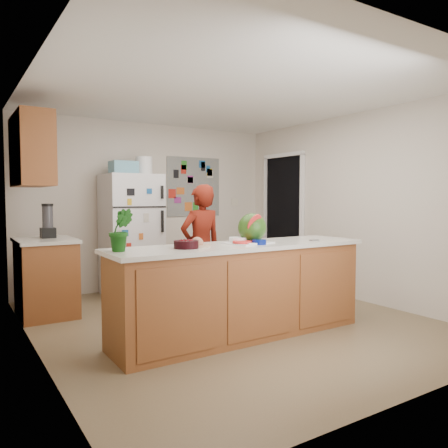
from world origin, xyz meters
TOP-DOWN VIEW (x-y plane):
  - floor at (0.00, 0.00)m, footprint 4.00×4.50m
  - wall_back at (0.00, 2.26)m, footprint 4.00×0.02m
  - wall_left at (-2.01, 0.00)m, footprint 0.02×4.50m
  - wall_right at (2.01, 0.00)m, footprint 0.02×4.50m
  - ceiling at (0.00, 0.00)m, footprint 4.00×4.50m
  - doorway at (1.99, 1.45)m, footprint 0.03×0.85m
  - peninsula_base at (-0.20, -0.50)m, footprint 2.60×0.62m
  - peninsula_top at (-0.20, -0.50)m, footprint 2.68×0.70m
  - side_counter_base at (-1.69, 1.35)m, footprint 0.60×0.80m
  - side_counter_top at (-1.69, 1.35)m, footprint 0.64×0.84m
  - upper_cabinets at (-1.82, 1.30)m, footprint 0.35×1.00m
  - refrigerator at (-0.45, 1.88)m, footprint 0.75×0.70m
  - fridge_top_bin at (-0.55, 1.88)m, footprint 0.35×0.28m
  - photo_collage at (0.75, 2.24)m, footprint 0.95×0.01m
  - person at (-0.05, 0.58)m, footprint 0.58×0.40m
  - blender_appliance at (-1.64, 1.43)m, footprint 0.12×0.12m
  - cutting_board at (-0.11, -0.49)m, footprint 0.50×0.42m
  - watermelon at (-0.05, -0.47)m, footprint 0.29×0.29m
  - watermelon_slice at (-0.22, -0.54)m, footprint 0.19×0.19m
  - cherry_bowl at (-0.83, -0.54)m, footprint 0.23×0.23m
  - white_bowl at (-0.18, -0.42)m, footprint 0.21×0.21m
  - cobalt_bowl at (-0.08, -0.63)m, footprint 0.16×0.16m
  - plate at (-0.68, -0.47)m, footprint 0.26×0.26m
  - paper_towel at (-0.12, -0.59)m, footprint 0.21×0.19m
  - keys at (0.63, -0.65)m, footprint 0.10×0.05m
  - potted_plant at (-1.40, -0.45)m, footprint 0.24×0.22m

SIDE VIEW (x-z plane):
  - floor at x=0.00m, z-range -0.02..0.00m
  - side_counter_base at x=-1.69m, z-range 0.00..0.86m
  - peninsula_base at x=-0.20m, z-range 0.00..0.88m
  - person at x=-0.05m, z-range 0.00..1.53m
  - refrigerator at x=-0.45m, z-range 0.00..1.70m
  - side_counter_top at x=-1.69m, z-range 0.86..0.90m
  - peninsula_top at x=-0.20m, z-range 0.88..0.92m
  - cutting_board at x=-0.11m, z-range 0.92..0.93m
  - keys at x=0.63m, z-range 0.92..0.93m
  - plate at x=-0.68m, z-range 0.92..0.94m
  - paper_towel at x=-0.12m, z-range 0.92..0.94m
  - watermelon_slice at x=-0.22m, z-range 0.93..0.95m
  - cobalt_bowl at x=-0.08m, z-range 0.92..0.97m
  - white_bowl at x=-0.18m, z-range 0.92..0.98m
  - cherry_bowl at x=-0.83m, z-range 0.92..0.99m
  - doorway at x=1.99m, z-range 0.00..2.04m
  - watermelon at x=-0.05m, z-range 0.93..1.22m
  - blender_appliance at x=-1.64m, z-range 0.90..1.28m
  - potted_plant at x=-1.40m, z-range 0.92..1.29m
  - wall_back at x=0.00m, z-range 0.00..2.50m
  - wall_left at x=-2.01m, z-range 0.00..2.50m
  - wall_right at x=2.01m, z-range 0.00..2.50m
  - photo_collage at x=0.75m, z-range 1.08..2.02m
  - fridge_top_bin at x=-0.55m, z-range 1.70..1.88m
  - upper_cabinets at x=-1.82m, z-range 1.50..2.30m
  - ceiling at x=0.00m, z-range 2.50..2.52m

